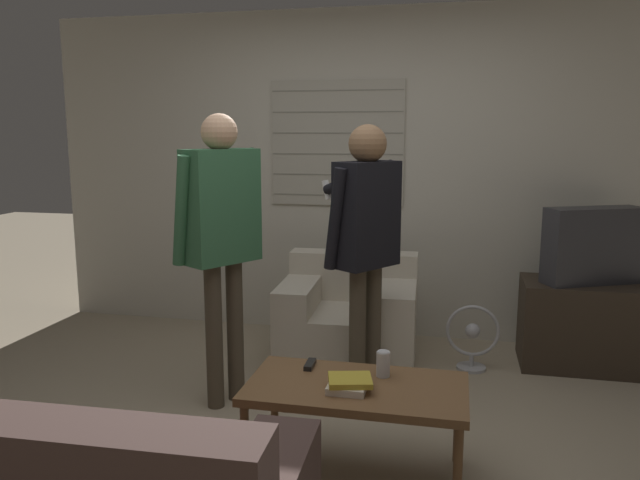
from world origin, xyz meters
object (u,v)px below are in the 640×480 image
spare_remote (310,364)px  person_left_standing (220,223)px  coffee_table (356,394)px  book_stack (349,384)px  armchair_beige (349,321)px  soda_can (383,364)px  tv (593,246)px  floor_fan (472,337)px  person_right_standing (365,228)px

spare_remote → person_left_standing: bearing=142.2°
coffee_table → book_stack: bearing=-110.5°
armchair_beige → spare_remote: (0.02, -1.26, 0.16)m
armchair_beige → soda_can: 1.37m
book_stack → spare_remote: size_ratio=1.75×
tv → soda_can: size_ratio=5.49×
person_left_standing → floor_fan: bearing=-27.7°
tv → soda_can: 2.05m
spare_remote → tv: bearing=42.7°
book_stack → coffee_table: bearing=69.5°
tv → soda_can: tv is taller
person_left_standing → spare_remote: person_left_standing is taller
book_stack → floor_fan: 1.70m
coffee_table → floor_fan: 1.62m
book_stack → person_left_standing: bearing=141.2°
person_right_standing → soda_can: bearing=-130.9°
coffee_table → person_left_standing: 1.31m
person_left_standing → spare_remote: size_ratio=13.15×
coffee_table → spare_remote: spare_remote is taller
person_left_standing → book_stack: 1.29m
person_left_standing → floor_fan: 1.91m
person_right_standing → floor_fan: bearing=-13.5°
soda_can → floor_fan: soda_can is taller
tv → floor_fan: bearing=-8.7°
person_left_standing → floor_fan: size_ratio=3.78×
tv → book_stack: bearing=27.8°
armchair_beige → soda_can: armchair_beige is taller
coffee_table → book_stack: book_stack is taller
armchair_beige → spare_remote: 1.27m
coffee_table → person_left_standing: size_ratio=0.59×
spare_remote → floor_fan: 1.59m
armchair_beige → book_stack: bearing=97.0°
book_stack → spare_remote: 0.34m
armchair_beige → person_left_standing: bearing=48.8°
person_right_standing → floor_fan: (0.66, 0.61, -0.83)m
person_left_standing → book_stack: person_left_standing is taller
person_left_standing → soda_can: 1.28m
person_left_standing → coffee_table: bearing=-93.3°
armchair_beige → soda_can: (0.39, -1.30, 0.21)m
armchair_beige → person_left_standing: 1.28m
armchair_beige → person_right_standing: (0.18, -0.53, 0.74)m
spare_remote → soda_can: bearing=-8.0°
tv → spare_remote: size_ratio=5.28×
tv → floor_fan: tv is taller
person_right_standing → soda_can: person_right_standing is taller
soda_can → floor_fan: (0.46, 1.38, -0.29)m
person_left_standing → soda_can: (1.02, -0.51, -0.58)m
spare_remote → floor_fan: size_ratio=0.29×
armchair_beige → coffee_table: size_ratio=0.93×
armchair_beige → tv: 1.74m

